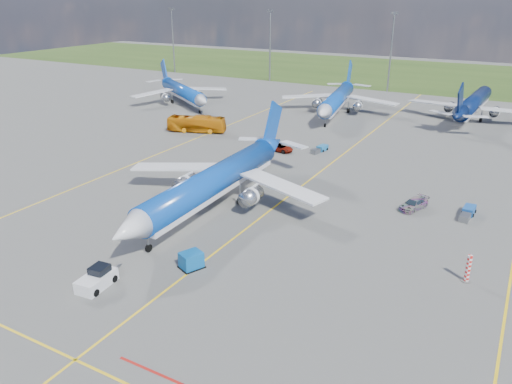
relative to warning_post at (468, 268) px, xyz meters
The scene contains 17 objects.
ground 27.24m from the warning_post, 162.90° to the right, with size 400.00×400.00×0.00m, color #535350.
grass_strip 144.37m from the warning_post, 100.38° to the left, with size 400.00×80.00×0.01m, color #2D4719.
taxiway_lines 32.52m from the warning_post, 142.66° to the left, with size 60.25×160.00×0.02m.
floodlight_masts 103.84m from the warning_post, 98.91° to the left, with size 202.20×0.50×22.70m.
warning_post is the anchor object (origin of this frame).
bg_jet_nw 97.38m from the warning_post, 143.97° to the left, with size 28.44×37.33×9.78m, color #0B40A3, non-canonical shape.
bg_jet_nnw 76.36m from the warning_post, 120.50° to the left, with size 30.93×40.59×10.63m, color #0B40A3, non-canonical shape.
bg_jet_n 77.96m from the warning_post, 96.77° to the left, with size 30.76×40.37×10.57m, color #07163F, non-canonical shape.
main_airliner 33.40m from the warning_post, behind, with size 32.67×42.89×11.23m, color #0B40A3, non-canonical shape.
pushback_tug 37.71m from the warning_post, 149.68° to the right, with size 2.62×6.04×2.02m.
uld_container 28.78m from the warning_post, 156.52° to the right, with size 1.80×2.25×1.80m, color #0B569E.
apron_bus 68.76m from the warning_post, 148.96° to the left, with size 2.90×12.41×3.46m, color orange.
service_car_a 42.96m from the warning_post, 156.65° to the left, with size 1.66×4.14×1.41m, color #999999.
service_car_b 48.55m from the warning_post, 139.70° to the left, with size 2.35×5.10×1.42m, color #999999.
service_car_c 18.48m from the warning_post, 119.16° to the left, with size 2.04×5.02×1.46m, color #999999.
baggage_tug_w 17.38m from the warning_post, 97.16° to the left, with size 1.59×4.85×1.07m.
baggage_tug_c 46.29m from the warning_post, 131.09° to the left, with size 1.92×4.58×1.00m.
Camera 1 is at (28.52, -41.26, 27.62)m, focal length 35.00 mm.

